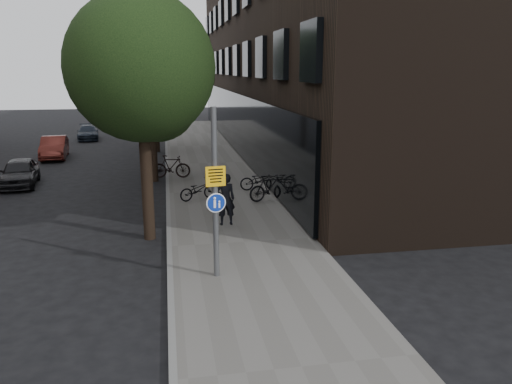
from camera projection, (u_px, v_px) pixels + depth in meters
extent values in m
plane|color=black|center=(255.00, 293.00, 12.02)|extent=(120.00, 120.00, 0.00)
cube|color=#64615D|center=(220.00, 192.00, 21.60)|extent=(4.50, 60.00, 0.12)
cube|color=slate|center=(168.00, 194.00, 21.21)|extent=(0.15, 60.00, 0.13)
cube|color=black|center=(325.00, 9.00, 32.33)|extent=(12.00, 40.00, 18.00)
cylinder|color=black|center=(147.00, 190.00, 15.48)|extent=(0.36, 0.36, 3.20)
sphere|color=black|center=(141.00, 67.00, 14.60)|extent=(4.40, 4.40, 4.40)
sphere|color=black|center=(157.00, 100.00, 15.67)|extent=(2.64, 2.64, 2.64)
cylinder|color=black|center=(153.00, 148.00, 23.61)|extent=(0.36, 0.36, 3.20)
sphere|color=black|center=(149.00, 68.00, 22.72)|extent=(5.00, 5.00, 5.00)
sphere|color=black|center=(159.00, 89.00, 23.79)|extent=(3.00, 3.00, 3.00)
cylinder|color=black|center=(156.00, 127.00, 32.21)|extent=(0.36, 0.36, 3.20)
sphere|color=black|center=(153.00, 68.00, 31.32)|extent=(5.00, 5.00, 5.00)
sphere|color=black|center=(161.00, 84.00, 32.39)|extent=(3.00, 3.00, 3.00)
cylinder|color=#595B5E|center=(215.00, 195.00, 12.23)|extent=(0.14, 0.14, 4.27)
cube|color=#DA9E0B|center=(215.00, 176.00, 12.12)|extent=(0.49, 0.10, 0.49)
cylinder|color=#0D2A98|center=(215.00, 202.00, 12.28)|extent=(0.43, 0.08, 0.44)
cylinder|color=white|center=(215.00, 202.00, 12.28)|extent=(0.49, 0.09, 0.49)
imported|color=black|center=(226.00, 199.00, 16.70)|extent=(0.68, 0.48, 1.78)
imported|color=black|center=(260.00, 180.00, 21.57)|extent=(1.75, 0.76, 0.89)
imported|color=black|center=(269.00, 188.00, 19.85)|extent=(1.82, 0.95, 1.05)
imported|color=black|center=(198.00, 190.00, 20.01)|extent=(1.68, 1.13, 0.84)
imported|color=black|center=(171.00, 167.00, 24.01)|extent=(1.90, 0.77, 1.11)
imported|color=black|center=(20.00, 172.00, 22.93)|extent=(1.90, 3.82, 1.25)
imported|color=maroon|center=(54.00, 147.00, 30.00)|extent=(1.77, 4.08, 1.31)
imported|color=black|center=(88.00, 132.00, 37.97)|extent=(1.95, 3.87, 1.08)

